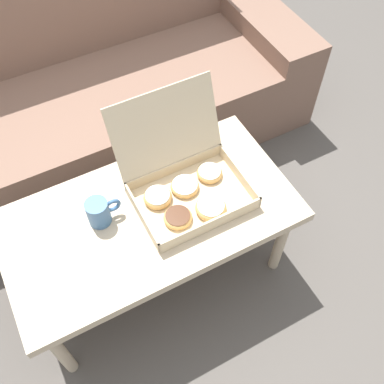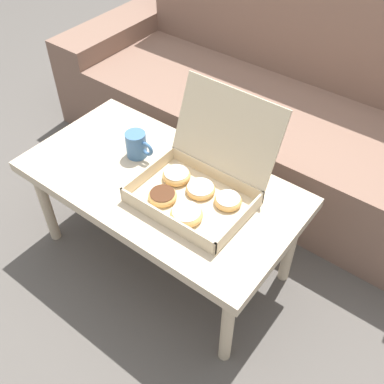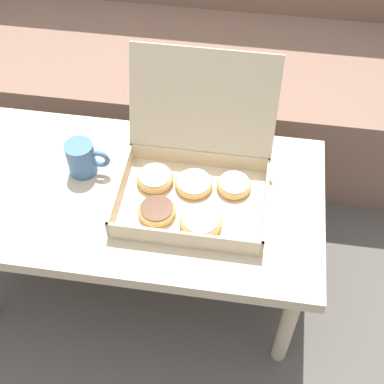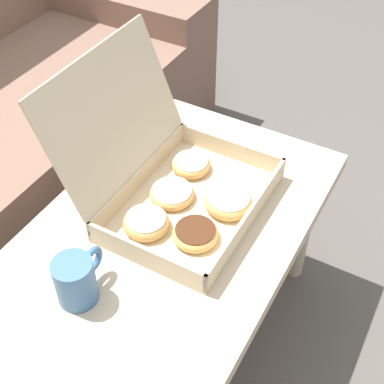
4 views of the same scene
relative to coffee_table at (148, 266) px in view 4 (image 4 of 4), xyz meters
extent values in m
plane|color=#514C47|center=(0.00, 0.06, -0.41)|extent=(12.00, 12.00, 0.00)
cube|color=#7A5B4C|center=(1.00, 0.81, -0.15)|extent=(0.24, 0.81, 0.50)
cube|color=#C6B293|center=(0.00, 0.00, 0.03)|extent=(1.04, 0.55, 0.04)
cylinder|color=#C6B293|center=(0.46, -0.22, -0.20)|extent=(0.04, 0.04, 0.41)
cylinder|color=#C6B293|center=(0.46, 0.22, -0.20)|extent=(0.04, 0.04, 0.41)
cube|color=beige|center=(0.16, -0.02, 0.05)|extent=(0.40, 0.29, 0.01)
cube|color=beige|center=(0.16, -0.16, 0.08)|extent=(0.40, 0.01, 0.05)
cube|color=beige|center=(0.16, 0.12, 0.08)|extent=(0.40, 0.01, 0.05)
cube|color=beige|center=(-0.03, -0.02, 0.08)|extent=(0.01, 0.29, 0.05)
cube|color=beige|center=(0.36, -0.02, 0.08)|extent=(0.01, 0.29, 0.05)
cube|color=beige|center=(0.16, 0.18, 0.24)|extent=(0.40, 0.11, 0.27)
torus|color=tan|center=(0.16, 0.03, 0.07)|extent=(0.10, 0.10, 0.03)
cylinder|color=white|center=(0.16, 0.03, 0.08)|extent=(0.09, 0.09, 0.01)
torus|color=tan|center=(0.05, 0.03, 0.07)|extent=(0.10, 0.10, 0.03)
cylinder|color=white|center=(0.05, 0.03, 0.08)|extent=(0.09, 0.09, 0.02)
torus|color=tan|center=(0.08, -0.07, 0.07)|extent=(0.10, 0.10, 0.03)
cylinder|color=#472614|center=(0.08, -0.07, 0.08)|extent=(0.09, 0.09, 0.01)
torus|color=tan|center=(0.27, 0.04, 0.07)|extent=(0.10, 0.10, 0.03)
cylinder|color=white|center=(0.27, 0.04, 0.08)|extent=(0.08, 0.08, 0.01)
torus|color=tan|center=(0.20, -0.09, 0.07)|extent=(0.11, 0.11, 0.03)
cylinder|color=white|center=(0.20, -0.09, 0.08)|extent=(0.09, 0.09, 0.02)
cylinder|color=#3D6693|center=(-0.16, 0.05, 0.10)|extent=(0.08, 0.08, 0.10)
torus|color=#3D6693|center=(-0.11, 0.05, 0.10)|extent=(0.06, 0.01, 0.06)
camera|label=1|loc=(-0.27, -0.83, 1.39)|focal=42.00mm
camera|label=2|loc=(0.82, -0.88, 1.17)|focal=42.00mm
camera|label=3|loc=(0.29, -0.90, 1.19)|focal=50.00mm
camera|label=4|loc=(-0.59, -0.44, 0.93)|focal=50.00mm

